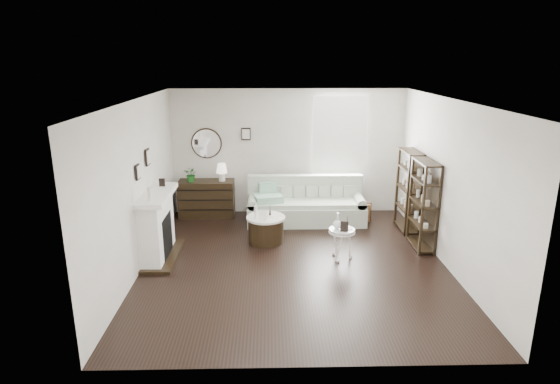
{
  "coord_description": "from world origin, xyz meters",
  "views": [
    {
      "loc": [
        -0.41,
        -7.21,
        3.34
      ],
      "look_at": [
        -0.22,
        0.8,
        1.01
      ],
      "focal_mm": 30.0,
      "sensor_mm": 36.0,
      "label": 1
    }
  ],
  "objects_px": {
    "sofa": "(306,207)",
    "dresser": "(207,198)",
    "drum_table": "(266,229)",
    "pedestal_table": "(342,232)"
  },
  "relations": [
    {
      "from": "sofa",
      "to": "dresser",
      "type": "distance_m",
      "value": 2.15
    },
    {
      "from": "drum_table",
      "to": "sofa",
      "type": "bearing_deg",
      "value": 53.65
    },
    {
      "from": "sofa",
      "to": "pedestal_table",
      "type": "relative_size",
      "value": 4.47
    },
    {
      "from": "sofa",
      "to": "dresser",
      "type": "xyz_separation_m",
      "value": [
        -2.11,
        0.4,
        0.08
      ]
    },
    {
      "from": "drum_table",
      "to": "pedestal_table",
      "type": "xyz_separation_m",
      "value": [
        1.29,
        -0.79,
        0.24
      ]
    },
    {
      "from": "dresser",
      "to": "pedestal_table",
      "type": "distance_m",
      "value": 3.46
    },
    {
      "from": "dresser",
      "to": "pedestal_table",
      "type": "bearing_deg",
      "value": -41.9
    },
    {
      "from": "dresser",
      "to": "drum_table",
      "type": "xyz_separation_m",
      "value": [
        1.28,
        -1.52,
        -0.14
      ]
    },
    {
      "from": "drum_table",
      "to": "pedestal_table",
      "type": "relative_size",
      "value": 1.33
    },
    {
      "from": "drum_table",
      "to": "dresser",
      "type": "bearing_deg",
      "value": 130.13
    }
  ]
}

